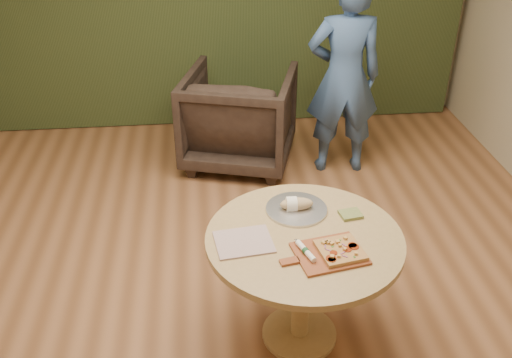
{
  "coord_description": "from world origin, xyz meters",
  "views": [
    {
      "loc": [
        -0.23,
        -2.69,
        2.61
      ],
      "look_at": [
        0.07,
        0.25,
        0.83
      ],
      "focal_mm": 40.0,
      "sensor_mm": 36.0,
      "label": 1
    }
  ],
  "objects_px": {
    "person_standing": "(344,77)",
    "armchair": "(239,113)",
    "pizza_paddle": "(328,254)",
    "pedestal_table": "(303,256)",
    "flatbread_pizza": "(340,250)",
    "cutlery_roll": "(306,251)",
    "bread_roll": "(295,204)",
    "serving_tray": "(296,209)"
  },
  "relations": [
    {
      "from": "flatbread_pizza",
      "to": "bread_roll",
      "type": "distance_m",
      "value": 0.46
    },
    {
      "from": "cutlery_roll",
      "to": "serving_tray",
      "type": "height_order",
      "value": "cutlery_roll"
    },
    {
      "from": "pedestal_table",
      "to": "cutlery_roll",
      "type": "relative_size",
      "value": 5.57
    },
    {
      "from": "armchair",
      "to": "person_standing",
      "type": "relative_size",
      "value": 0.55
    },
    {
      "from": "cutlery_roll",
      "to": "person_standing",
      "type": "bearing_deg",
      "value": 52.22
    },
    {
      "from": "flatbread_pizza",
      "to": "person_standing",
      "type": "height_order",
      "value": "person_standing"
    },
    {
      "from": "flatbread_pizza",
      "to": "serving_tray",
      "type": "xyz_separation_m",
      "value": [
        -0.16,
        0.43,
        -0.02
      ]
    },
    {
      "from": "pedestal_table",
      "to": "flatbread_pizza",
      "type": "distance_m",
      "value": 0.29
    },
    {
      "from": "serving_tray",
      "to": "bread_roll",
      "type": "bearing_deg",
      "value": 180.0
    },
    {
      "from": "pizza_paddle",
      "to": "bread_roll",
      "type": "relative_size",
      "value": 2.43
    },
    {
      "from": "cutlery_roll",
      "to": "serving_tray",
      "type": "relative_size",
      "value": 0.55
    },
    {
      "from": "pizza_paddle",
      "to": "pedestal_table",
      "type": "bearing_deg",
      "value": 106.37
    },
    {
      "from": "pedestal_table",
      "to": "bread_roll",
      "type": "relative_size",
      "value": 5.6
    },
    {
      "from": "cutlery_roll",
      "to": "bread_roll",
      "type": "xyz_separation_m",
      "value": [
        0.01,
        0.42,
        0.01
      ]
    },
    {
      "from": "flatbread_pizza",
      "to": "cutlery_roll",
      "type": "bearing_deg",
      "value": 177.32
    },
    {
      "from": "bread_roll",
      "to": "armchair",
      "type": "relative_size",
      "value": 0.2
    },
    {
      "from": "pizza_paddle",
      "to": "serving_tray",
      "type": "xyz_separation_m",
      "value": [
        -0.09,
        0.43,
        -0.0
      ]
    },
    {
      "from": "pizza_paddle",
      "to": "serving_tray",
      "type": "distance_m",
      "value": 0.44
    },
    {
      "from": "armchair",
      "to": "pizza_paddle",
      "type": "bearing_deg",
      "value": 112.7
    },
    {
      "from": "bread_roll",
      "to": "cutlery_roll",
      "type": "bearing_deg",
      "value": -91.62
    },
    {
      "from": "pedestal_table",
      "to": "serving_tray",
      "type": "bearing_deg",
      "value": 90.82
    },
    {
      "from": "cutlery_roll",
      "to": "armchair",
      "type": "height_order",
      "value": "armchair"
    },
    {
      "from": "pizza_paddle",
      "to": "person_standing",
      "type": "height_order",
      "value": "person_standing"
    },
    {
      "from": "armchair",
      "to": "person_standing",
      "type": "bearing_deg",
      "value": -177.95
    },
    {
      "from": "pedestal_table",
      "to": "cutlery_roll",
      "type": "height_order",
      "value": "cutlery_roll"
    },
    {
      "from": "pedestal_table",
      "to": "person_standing",
      "type": "bearing_deg",
      "value": 71.21
    },
    {
      "from": "pizza_paddle",
      "to": "cutlery_roll",
      "type": "bearing_deg",
      "value": 164.91
    },
    {
      "from": "pedestal_table",
      "to": "flatbread_pizza",
      "type": "height_order",
      "value": "flatbread_pizza"
    },
    {
      "from": "serving_tray",
      "to": "person_standing",
      "type": "relative_size",
      "value": 0.2
    },
    {
      "from": "flatbread_pizza",
      "to": "armchair",
      "type": "bearing_deg",
      "value": 98.16
    },
    {
      "from": "flatbread_pizza",
      "to": "armchair",
      "type": "distance_m",
      "value": 2.45
    },
    {
      "from": "cutlery_roll",
      "to": "serving_tray",
      "type": "distance_m",
      "value": 0.42
    },
    {
      "from": "pedestal_table",
      "to": "serving_tray",
      "type": "relative_size",
      "value": 3.04
    },
    {
      "from": "pizza_paddle",
      "to": "cutlery_roll",
      "type": "xyz_separation_m",
      "value": [
        -0.11,
        0.01,
        0.02
      ]
    },
    {
      "from": "pizza_paddle",
      "to": "cutlery_roll",
      "type": "height_order",
      "value": "cutlery_roll"
    },
    {
      "from": "pedestal_table",
      "to": "flatbread_pizza",
      "type": "relative_size",
      "value": 4.19
    },
    {
      "from": "serving_tray",
      "to": "person_standing",
      "type": "bearing_deg",
      "value": 68.65
    },
    {
      "from": "person_standing",
      "to": "armchair",
      "type": "bearing_deg",
      "value": -11.49
    },
    {
      "from": "pizza_paddle",
      "to": "armchair",
      "type": "height_order",
      "value": "armchair"
    },
    {
      "from": "bread_roll",
      "to": "flatbread_pizza",
      "type": "bearing_deg",
      "value": -68.56
    },
    {
      "from": "armchair",
      "to": "person_standing",
      "type": "distance_m",
      "value": 0.98
    },
    {
      "from": "pizza_paddle",
      "to": "flatbread_pizza",
      "type": "relative_size",
      "value": 1.81
    }
  ]
}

